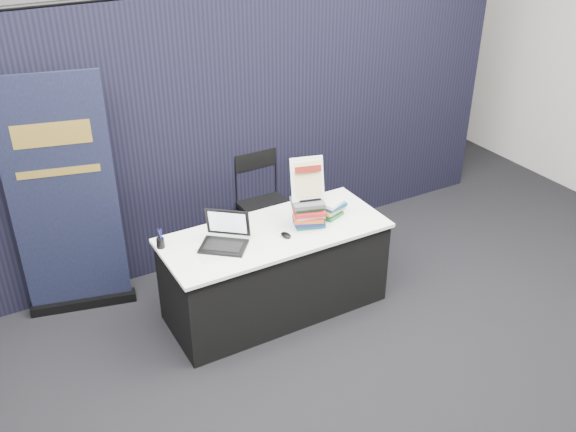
{
  "coord_description": "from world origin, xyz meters",
  "views": [
    {
      "loc": [
        -2.04,
        -3.27,
        3.33
      ],
      "look_at": [
        0.12,
        0.55,
        0.85
      ],
      "focal_mm": 40.0,
      "sensor_mm": 36.0,
      "label": 1
    }
  ],
  "objects_px": {
    "display_table": "(275,271)",
    "book_stack_short": "(331,208)",
    "stacking_chair": "(264,201)",
    "pullup_banner": "(67,214)",
    "info_sign": "(307,180)",
    "laptop": "(221,238)",
    "book_stack_tall": "(309,213)"
  },
  "relations": [
    {
      "from": "laptop",
      "to": "book_stack_short",
      "type": "distance_m",
      "value": 0.98
    },
    {
      "from": "book_stack_tall",
      "to": "stacking_chair",
      "type": "relative_size",
      "value": 0.29
    },
    {
      "from": "book_stack_short",
      "to": "book_stack_tall",
      "type": "bearing_deg",
      "value": -168.62
    },
    {
      "from": "stacking_chair",
      "to": "info_sign",
      "type": "bearing_deg",
      "value": -95.18
    },
    {
      "from": "display_table",
      "to": "stacking_chair",
      "type": "bearing_deg",
      "value": 67.55
    },
    {
      "from": "book_stack_short",
      "to": "stacking_chair",
      "type": "height_order",
      "value": "stacking_chair"
    },
    {
      "from": "book_stack_tall",
      "to": "stacking_chair",
      "type": "distance_m",
      "value": 0.96
    },
    {
      "from": "book_stack_short",
      "to": "info_sign",
      "type": "xyz_separation_m",
      "value": [
        -0.25,
        -0.02,
        0.33
      ]
    },
    {
      "from": "display_table",
      "to": "book_stack_short",
      "type": "relative_size",
      "value": 7.73
    },
    {
      "from": "pullup_banner",
      "to": "book_stack_tall",
      "type": "bearing_deg",
      "value": -13.96
    },
    {
      "from": "info_sign",
      "to": "pullup_banner",
      "type": "xyz_separation_m",
      "value": [
        -1.68,
        0.85,
        -0.25
      ]
    },
    {
      "from": "stacking_chair",
      "to": "book_stack_tall",
      "type": "bearing_deg",
      "value": -95.03
    },
    {
      "from": "pullup_banner",
      "to": "info_sign",
      "type": "bearing_deg",
      "value": -13.14
    },
    {
      "from": "stacking_chair",
      "to": "book_stack_short",
      "type": "bearing_deg",
      "value": -78.95
    },
    {
      "from": "info_sign",
      "to": "stacking_chair",
      "type": "height_order",
      "value": "info_sign"
    },
    {
      "from": "laptop",
      "to": "info_sign",
      "type": "bearing_deg",
      "value": 35.99
    },
    {
      "from": "info_sign",
      "to": "stacking_chair",
      "type": "bearing_deg",
      "value": 100.81
    },
    {
      "from": "info_sign",
      "to": "book_stack_short",
      "type": "bearing_deg",
      "value": 19.81
    },
    {
      "from": "stacking_chair",
      "to": "display_table",
      "type": "bearing_deg",
      "value": -113.04
    },
    {
      "from": "laptop",
      "to": "book_stack_short",
      "type": "relative_size",
      "value": 1.95
    },
    {
      "from": "laptop",
      "to": "book_stack_tall",
      "type": "distance_m",
      "value": 0.74
    },
    {
      "from": "pullup_banner",
      "to": "stacking_chair",
      "type": "distance_m",
      "value": 1.78
    },
    {
      "from": "laptop",
      "to": "info_sign",
      "type": "relative_size",
      "value": 1.27
    },
    {
      "from": "book_stack_tall",
      "to": "stacking_chair",
      "type": "bearing_deg",
      "value": 85.55
    },
    {
      "from": "book_stack_tall",
      "to": "info_sign",
      "type": "height_order",
      "value": "info_sign"
    },
    {
      "from": "display_table",
      "to": "stacking_chair",
      "type": "height_order",
      "value": "stacking_chair"
    },
    {
      "from": "book_stack_tall",
      "to": "book_stack_short",
      "type": "relative_size",
      "value": 1.22
    },
    {
      "from": "laptop",
      "to": "stacking_chair",
      "type": "relative_size",
      "value": 0.47
    },
    {
      "from": "book_stack_short",
      "to": "pullup_banner",
      "type": "distance_m",
      "value": 2.1
    },
    {
      "from": "book_stack_short",
      "to": "pullup_banner",
      "type": "relative_size",
      "value": 0.12
    },
    {
      "from": "book_stack_short",
      "to": "pullup_banner",
      "type": "height_order",
      "value": "pullup_banner"
    },
    {
      "from": "laptop",
      "to": "book_stack_tall",
      "type": "relative_size",
      "value": 1.6
    }
  ]
}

